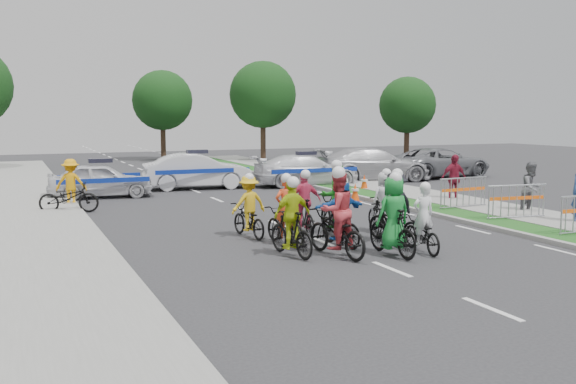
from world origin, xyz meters
name	(u,v)px	position (x,y,z in m)	size (l,w,h in m)	color
ground	(391,269)	(0.00, 0.00, 0.00)	(90.00, 90.00, 0.00)	#28282B
curb_right	(443,216)	(5.10, 5.00, 0.06)	(0.20, 60.00, 0.12)	gray
grass_strip	(461,215)	(5.80, 5.00, 0.06)	(1.20, 60.00, 0.11)	#1C4B18
sidewalk_right	(506,211)	(7.60, 5.00, 0.07)	(2.40, 60.00, 0.13)	gray
sidewalk_left	(43,247)	(-6.50, 5.00, 0.07)	(3.00, 60.00, 0.13)	gray
rider_0	(422,229)	(1.57, 1.15, 0.55)	(0.77, 1.68, 1.66)	black
rider_1	(393,223)	(0.73, 1.11, 0.75)	(0.82, 1.84, 1.92)	black
rider_2	(337,223)	(-0.46, 1.56, 0.76)	(1.02, 2.10, 2.06)	black
rider_3	(292,225)	(-1.38, 1.99, 0.70)	(0.96, 1.79, 1.83)	black
rider_4	(395,214)	(1.58, 2.33, 0.73)	(1.13, 1.93, 1.88)	black
rider_5	(341,216)	(0.18, 2.52, 0.73)	(1.40, 1.67, 1.72)	black
rider_6	(285,221)	(-1.01, 3.21, 0.59)	(0.81, 1.81, 1.78)	black
rider_7	(384,208)	(2.06, 3.56, 0.69)	(0.75, 1.69, 1.77)	black
rider_8	(335,207)	(0.78, 4.00, 0.74)	(0.89, 2.02, 2.01)	black
rider_9	(304,210)	(-0.07, 4.12, 0.68)	(0.93, 1.73, 1.77)	black
rider_10	(249,212)	(-1.48, 4.52, 0.66)	(1.00, 1.72, 1.69)	black
police_car_0	(101,180)	(-3.90, 14.48, 0.68)	(1.60, 3.97, 1.35)	silver
police_car_1	(197,171)	(0.35, 15.86, 0.76)	(1.62, 4.64, 1.53)	silver
police_car_2	(306,170)	(5.15, 14.99, 0.70)	(1.96, 4.82, 1.40)	silver
civilian_sedan	(373,164)	(8.99, 15.52, 0.81)	(2.26, 5.57, 1.62)	#B0AFB4
civilian_suv	(440,163)	(13.16, 15.84, 0.75)	(2.50, 5.41, 1.50)	slate
spectator_1	(532,188)	(8.26, 4.58, 0.84)	(0.82, 0.64, 1.68)	#5D5D62
spectator_2	(454,178)	(7.86, 8.00, 0.87)	(1.02, 0.43, 1.74)	maroon
marshal_hiviz	(71,182)	(-5.16, 12.52, 0.83)	(1.07, 0.61, 1.65)	orange
barrier_1	(517,203)	(6.70, 3.58, 0.56)	(2.00, 0.50, 1.12)	#A5A8AD
barrier_2	(463,194)	(6.70, 6.02, 0.56)	(2.00, 0.50, 1.12)	#A5A8AD
cone_0	(355,193)	(4.47, 9.36, 0.34)	(0.40, 0.40, 0.70)	#F24C0C
cone_1	(364,183)	(6.51, 12.16, 0.34)	(0.40, 0.40, 0.70)	#F24C0C
parked_bike	(69,198)	(-5.39, 10.87, 0.50)	(0.66, 1.90, 1.00)	black
tree_1	(263,95)	(9.00, 30.00, 4.54)	(4.55, 4.55, 6.82)	#382619
tree_2	(407,105)	(18.00, 26.00, 3.83)	(3.85, 3.85, 5.77)	#382619
tree_4	(162,100)	(3.00, 34.00, 4.19)	(4.20, 4.20, 6.30)	#382619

